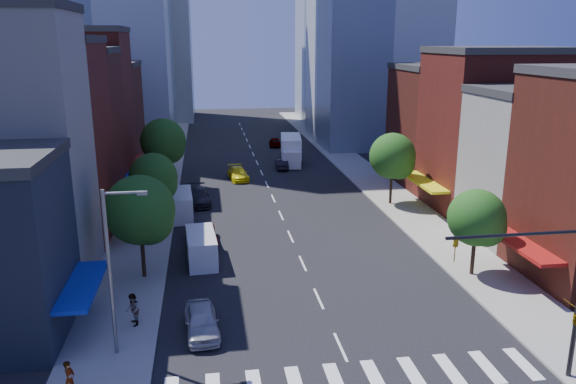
# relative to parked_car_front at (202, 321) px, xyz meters

# --- Properties ---
(ground) EXTENTS (220.00, 220.00, 0.00)m
(ground) POSITION_rel_parked_car_front_xyz_m (7.50, -2.65, -0.78)
(ground) COLOR black
(ground) RESTS_ON ground
(sidewalk_left) EXTENTS (5.00, 120.00, 0.15)m
(sidewalk_left) POSITION_rel_parked_car_front_xyz_m (-5.00, 37.35, -0.70)
(sidewalk_left) COLOR gray
(sidewalk_left) RESTS_ON ground
(sidewalk_right) EXTENTS (5.00, 120.00, 0.15)m
(sidewalk_right) POSITION_rel_parked_car_front_xyz_m (20.00, 37.35, -0.70)
(sidewalk_right) COLOR gray
(sidewalk_right) RESTS_ON ground
(crosswalk) EXTENTS (19.00, 3.00, 0.01)m
(crosswalk) POSITION_rel_parked_car_front_xyz_m (7.50, -5.65, -0.77)
(crosswalk) COLOR silver
(crosswalk) RESTS_ON ground
(bldg_left_2) EXTENTS (12.00, 9.00, 16.00)m
(bldg_left_2) POSITION_rel_parked_car_front_xyz_m (-13.50, 17.85, 7.22)
(bldg_left_2) COLOR #5A1B15
(bldg_left_2) RESTS_ON ground
(bldg_left_3) EXTENTS (12.00, 8.00, 15.00)m
(bldg_left_3) POSITION_rel_parked_car_front_xyz_m (-13.50, 26.35, 6.72)
(bldg_left_3) COLOR #4A1B12
(bldg_left_3) RESTS_ON ground
(bldg_left_4) EXTENTS (12.00, 9.00, 17.00)m
(bldg_left_4) POSITION_rel_parked_car_front_xyz_m (-13.50, 34.85, 7.72)
(bldg_left_4) COLOR #5A1B15
(bldg_left_4) RESTS_ON ground
(bldg_left_5) EXTENTS (12.00, 10.00, 13.00)m
(bldg_left_5) POSITION_rel_parked_car_front_xyz_m (-13.50, 44.35, 5.72)
(bldg_left_5) COLOR #4A1B12
(bldg_left_5) RESTS_ON ground
(bldg_right_1) EXTENTS (12.00, 8.00, 12.00)m
(bldg_right_1) POSITION_rel_parked_car_front_xyz_m (28.50, 12.35, 5.22)
(bldg_right_1) COLOR beige
(bldg_right_1) RESTS_ON ground
(bldg_right_2) EXTENTS (12.00, 10.00, 15.00)m
(bldg_right_2) POSITION_rel_parked_car_front_xyz_m (28.50, 21.35, 6.72)
(bldg_right_2) COLOR #5A1B15
(bldg_right_2) RESTS_ON ground
(bldg_right_3) EXTENTS (12.00, 10.00, 13.00)m
(bldg_right_3) POSITION_rel_parked_car_front_xyz_m (28.50, 31.35, 5.72)
(bldg_right_3) COLOR #4A1B12
(bldg_right_3) RESTS_ON ground
(traffic_signal) EXTENTS (7.24, 2.24, 8.00)m
(traffic_signal) POSITION_rel_parked_car_front_xyz_m (17.44, -7.15, 3.38)
(traffic_signal) COLOR black
(traffic_signal) RESTS_ON sidewalk_right
(streetlight) EXTENTS (2.25, 0.25, 9.00)m
(streetlight) POSITION_rel_parked_car_front_xyz_m (-4.31, -1.65, 4.50)
(streetlight) COLOR slate
(streetlight) RESTS_ON sidewalk_left
(tree_left_near) EXTENTS (4.80, 4.80, 7.30)m
(tree_left_near) POSITION_rel_parked_car_front_xyz_m (-3.85, 8.27, 4.09)
(tree_left_near) COLOR black
(tree_left_near) RESTS_ON sidewalk_left
(tree_left_mid) EXTENTS (4.20, 4.20, 6.65)m
(tree_left_mid) POSITION_rel_parked_car_front_xyz_m (-3.85, 19.27, 3.75)
(tree_left_mid) COLOR black
(tree_left_mid) RESTS_ON sidewalk_left
(tree_left_far) EXTENTS (5.00, 5.00, 7.75)m
(tree_left_far) POSITION_rel_parked_car_front_xyz_m (-3.85, 33.27, 4.42)
(tree_left_far) COLOR black
(tree_left_far) RESTS_ON sidewalk_left
(tree_right_near) EXTENTS (4.00, 4.00, 6.20)m
(tree_right_near) POSITION_rel_parked_car_front_xyz_m (19.15, 5.27, 3.41)
(tree_right_near) COLOR black
(tree_right_near) RESTS_ON sidewalk_right
(tree_right_far) EXTENTS (4.60, 4.60, 7.20)m
(tree_right_far) POSITION_rel_parked_car_front_xyz_m (19.15, 23.27, 4.09)
(tree_right_far) COLOR black
(tree_right_far) RESTS_ON sidewalk_right
(parked_car_front) EXTENTS (2.22, 4.72, 1.56)m
(parked_car_front) POSITION_rel_parked_car_front_xyz_m (0.00, 0.00, 0.00)
(parked_car_front) COLOR #AFAEB3
(parked_car_front) RESTS_ON ground
(parked_car_second) EXTENTS (1.70, 4.39, 1.43)m
(parked_car_second) POSITION_rel_parked_car_front_xyz_m (0.00, 10.61, -0.07)
(parked_car_second) COLOR black
(parked_car_second) RESTS_ON ground
(parked_car_third) EXTENTS (2.84, 5.50, 1.48)m
(parked_car_third) POSITION_rel_parked_car_front_xyz_m (0.00, 14.64, -0.04)
(parked_car_third) COLOR #999999
(parked_car_third) RESTS_ON ground
(parked_car_rear) EXTENTS (2.86, 5.80, 1.62)m
(parked_car_rear) POSITION_rel_parked_car_front_xyz_m (-0.33, 26.45, 0.03)
(parked_car_rear) COLOR black
(parked_car_rear) RESTS_ON ground
(cargo_van_near) EXTENTS (2.42, 5.34, 2.22)m
(cargo_van_near) POSITION_rel_parked_car_front_xyz_m (0.01, 10.83, 0.32)
(cargo_van_near) COLOR silver
(cargo_van_near) RESTS_ON ground
(cargo_van_far) EXTENTS (2.60, 5.82, 2.43)m
(cargo_van_far) POSITION_rel_parked_car_front_xyz_m (-1.99, 22.19, 0.42)
(cargo_van_far) COLOR silver
(cargo_van_far) RESTS_ON ground
(taxi) EXTENTS (2.63, 5.25, 1.46)m
(taxi) POSITION_rel_parked_car_front_xyz_m (4.35, 36.20, -0.05)
(taxi) COLOR #FFEF0D
(taxi) RESTS_ON ground
(traffic_car_oncoming) EXTENTS (1.52, 4.06, 1.33)m
(traffic_car_oncoming) POSITION_rel_parked_car_front_xyz_m (10.31, 41.04, -0.12)
(traffic_car_oncoming) COLOR black
(traffic_car_oncoming) RESTS_ON ground
(traffic_car_far) EXTENTS (1.91, 4.24, 1.41)m
(traffic_car_far) POSITION_rel_parked_car_front_xyz_m (11.44, 57.02, -0.07)
(traffic_car_far) COLOR #999999
(traffic_car_far) RESTS_ON ground
(box_truck) EXTENTS (3.64, 9.05, 3.54)m
(box_truck) POSITION_rel_parked_car_front_xyz_m (12.06, 44.55, 0.90)
(box_truck) COLOR white
(box_truck) RESTS_ON ground
(pedestrian_near) EXTENTS (0.51, 0.71, 1.80)m
(pedestrian_near) POSITION_rel_parked_car_front_xyz_m (-6.07, -5.19, 0.27)
(pedestrian_near) COLOR #999999
(pedestrian_near) RESTS_ON sidewalk_left
(pedestrian_far) EXTENTS (0.96, 1.11, 1.96)m
(pedestrian_far) POSITION_rel_parked_car_front_xyz_m (-3.93, 1.26, 0.35)
(pedestrian_far) COLOR #999999
(pedestrian_far) RESTS_ON sidewalk_left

